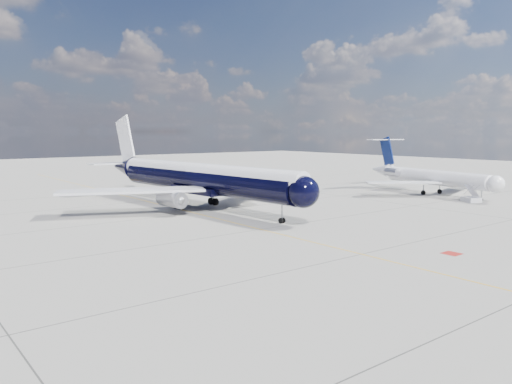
% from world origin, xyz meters
% --- Properties ---
extents(ground, '(320.00, 320.00, 0.00)m').
position_xyz_m(ground, '(0.00, 30.00, 0.00)').
color(ground, '#99968E').
rests_on(ground, ground).
extents(taxiway_centerline, '(0.16, 160.00, 0.01)m').
position_xyz_m(taxiway_centerline, '(0.00, 25.00, 0.00)').
color(taxiway_centerline, '#FFB70D').
rests_on(taxiway_centerline, ground).
extents(red_marking, '(1.60, 1.60, 0.01)m').
position_xyz_m(red_marking, '(6.80, -10.00, 0.00)').
color(red_marking, maroon).
rests_on(red_marking, ground).
extents(main_airliner, '(40.54, 49.48, 14.29)m').
position_xyz_m(main_airliner, '(3.12, 29.36, 4.43)').
color(main_airliner, black).
rests_on(main_airliner, ground).
extents(regional_jet, '(26.17, 30.44, 10.36)m').
position_xyz_m(regional_jet, '(44.86, 17.42, 3.27)').
color(regional_jet, white).
rests_on(regional_jet, ground).
extents(boarding_stair, '(3.02, 3.28, 2.92)m').
position_xyz_m(boarding_stair, '(40.90, 6.84, 0.54)').
color(boarding_stair, white).
rests_on(boarding_stair, ground).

